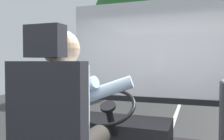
# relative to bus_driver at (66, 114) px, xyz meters

# --- Properties ---
(ground) EXTENTS (18.00, 44.00, 0.06)m
(ground) POSITION_rel_bus_driver_xyz_m (0.21, 9.25, -1.46)
(ground) COLOR #303030
(bus_driver) EXTENTS (0.79, 0.58, 0.85)m
(bus_driver) POSITION_rel_bus_driver_xyz_m (0.00, 0.00, 0.00)
(bus_driver) COLOR #332D28
(bus_driver) RESTS_ON driver_seat
(steering_console) EXTENTS (1.10, 0.99, 0.79)m
(steering_console) POSITION_rel_bus_driver_xyz_m (0.00, 1.21, -0.51)
(steering_console) COLOR black
(steering_console) RESTS_ON bus_floor
(windshield_panel) EXTENTS (2.50, 0.08, 1.48)m
(windshield_panel) POSITION_rel_bus_driver_xyz_m (0.21, 2.07, 0.32)
(windshield_panel) COLOR silver
(street_tree) EXTENTS (3.42, 3.42, 6.13)m
(street_tree) POSITION_rel_bus_driver_xyz_m (-2.82, 11.07, 2.98)
(street_tree) COLOR #4C3828
(street_tree) RESTS_ON ground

